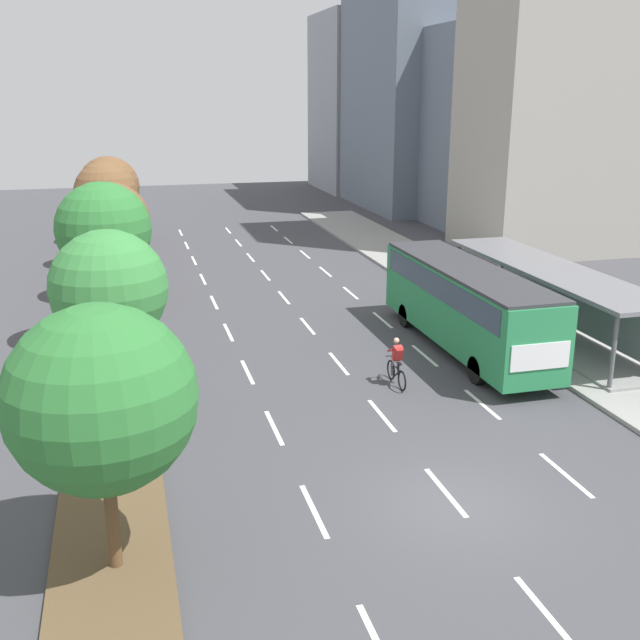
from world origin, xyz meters
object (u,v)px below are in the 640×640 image
object	(u,v)px
cyclist	(397,364)
bus	(465,300)
median_tree_fourth	(111,222)
median_tree_farthest	(109,187)
bus_shelter	(554,294)
median_tree_nearest	(101,399)
median_tree_second	(109,289)
median_tree_third	(103,230)
median_tree_fifth	(106,193)

from	to	relation	value
cyclist	bus	bearing A→B (deg)	36.50
median_tree_fourth	median_tree_farthest	xyz separation A→B (m)	(-0.17, 14.92, -0.07)
bus_shelter	median_tree_fourth	world-z (taller)	median_tree_fourth
median_tree_nearest	median_tree_second	size ratio (longest dim) A/B	0.97
bus	median_tree_nearest	xyz separation A→B (m)	(-13.45, -11.32, 1.90)
median_tree_fourth	median_tree_third	bearing A→B (deg)	-91.40
median_tree_fourth	median_tree_fifth	xyz separation A→B (m)	(-0.27, 7.46, 0.43)
bus	bus_shelter	bearing A→B (deg)	7.63
cyclist	median_tree_third	xyz separation A→B (m)	(-9.61, 6.49, 4.04)
bus	median_tree_fourth	world-z (taller)	median_tree_fourth
cyclist	median_tree_fourth	xyz separation A→B (m)	(-9.43, 13.95, 3.15)
median_tree_third	median_tree_farthest	size ratio (longest dim) A/B	1.14
bus_shelter	median_tree_fourth	bearing A→B (deg)	149.21
median_tree_nearest	median_tree_third	xyz separation A→B (m)	(-0.06, 14.92, 0.86)
bus_shelter	median_tree_second	bearing A→B (deg)	-165.86
median_tree_second	median_tree_third	xyz separation A→B (m)	(-0.20, 7.46, 0.46)
median_tree_second	median_tree_farthest	world-z (taller)	median_tree_second
median_tree_second	median_tree_farthest	xyz separation A→B (m)	(-0.19, 29.84, -0.50)
median_tree_fifth	median_tree_farthest	size ratio (longest dim) A/B	1.05
cyclist	median_tree_fifth	bearing A→B (deg)	114.38
median_tree_fourth	median_tree_farthest	bearing A→B (deg)	90.64
cyclist	median_tree_fifth	size ratio (longest dim) A/B	0.30
cyclist	median_tree_fourth	distance (m)	17.13
median_tree_third	median_tree_fifth	bearing A→B (deg)	90.34
bus_shelter	median_tree_fifth	world-z (taller)	median_tree_fifth
bus_shelter	median_tree_farthest	xyz separation A→B (m)	(-17.78, 25.41, 2.00)
median_tree_nearest	median_tree_fifth	size ratio (longest dim) A/B	0.96
median_tree_second	median_tree_fifth	distance (m)	22.38
cyclist	median_tree_third	size ratio (longest dim) A/B	0.28
bus_shelter	bus	size ratio (longest dim) A/B	1.16
bus_shelter	median_tree_second	world-z (taller)	median_tree_second
bus	median_tree_fifth	size ratio (longest dim) A/B	1.87
bus_shelter	median_tree_fourth	distance (m)	20.60
cyclist	median_tree_nearest	size ratio (longest dim) A/B	0.31
median_tree_third	bus	bearing A→B (deg)	-14.93
median_tree_second	median_tree_fourth	xyz separation A→B (m)	(-0.02, 14.92, -0.43)
median_tree_nearest	median_tree_third	world-z (taller)	median_tree_third
bus_shelter	median_tree_nearest	bearing A→B (deg)	-146.15
median_tree_second	median_tree_fourth	world-z (taller)	median_tree_second
cyclist	bus_shelter	bearing A→B (deg)	22.91
bus	median_tree_second	size ratio (longest dim) A/B	1.89
median_tree_third	median_tree_farthest	distance (m)	22.40
median_tree_third	median_tree_fourth	distance (m)	7.52
median_tree_fifth	cyclist	bearing A→B (deg)	-65.62
bus_shelter	median_tree_fifth	distance (m)	25.46
cyclist	median_tree_farthest	bearing A→B (deg)	108.39
median_tree_nearest	median_tree_second	bearing A→B (deg)	88.92
median_tree_nearest	median_tree_fifth	bearing A→B (deg)	90.29
bus_shelter	median_tree_fifth	size ratio (longest dim) A/B	2.17
median_tree_nearest	median_tree_farthest	xyz separation A→B (m)	(-0.05, 37.30, -0.10)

